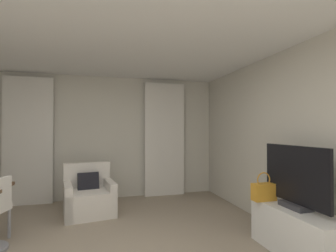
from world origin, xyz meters
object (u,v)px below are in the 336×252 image
(tv_flatscreen, at_px, (295,179))
(handbag_primary, at_px, (264,191))
(armchair, at_px, (89,197))
(tv_console, at_px, (298,233))

(tv_flatscreen, xyz_separation_m, handbag_primary, (-0.15, 0.38, -0.23))
(armchair, bearing_deg, tv_console, -42.37)
(armchair, xyz_separation_m, handbag_primary, (2.25, -1.76, 0.38))
(armchair, height_order, tv_flatscreen, tv_flatscreen)
(armchair, bearing_deg, tv_flatscreen, -41.78)
(tv_console, bearing_deg, tv_flatscreen, 90.00)
(tv_console, xyz_separation_m, tv_flatscreen, (0.00, 0.05, 0.62))
(tv_flatscreen, distance_m, handbag_primary, 0.47)
(tv_console, distance_m, handbag_primary, 0.60)
(tv_console, height_order, handbag_primary, handbag_primary)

